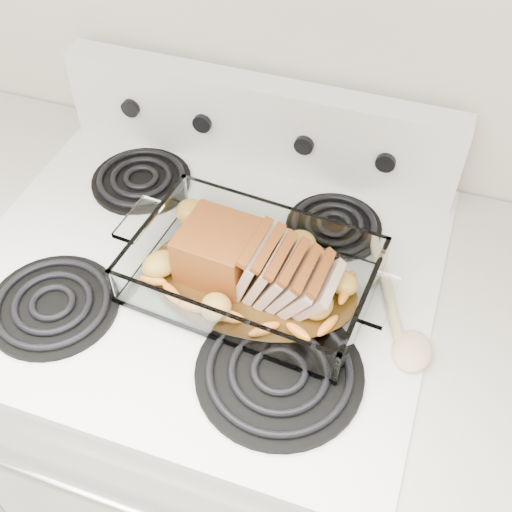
% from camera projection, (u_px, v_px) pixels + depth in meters
% --- Properties ---
extents(electric_range, '(0.78, 0.70, 1.12)m').
position_uv_depth(electric_range, '(215.00, 400.00, 1.42)').
color(electric_range, white).
rests_on(electric_range, ground).
extents(baking_dish, '(0.38, 0.25, 0.07)m').
position_uv_depth(baking_dish, '(252.00, 276.00, 1.03)').
color(baking_dish, white).
rests_on(baking_dish, electric_range).
extents(pork_roast, '(0.26, 0.11, 0.09)m').
position_uv_depth(pork_roast, '(243.00, 261.00, 1.01)').
color(pork_roast, brown).
rests_on(pork_roast, baking_dish).
extents(roast_vegetables, '(0.32, 0.17, 0.04)m').
position_uv_depth(roast_vegetables, '(256.00, 259.00, 1.05)').
color(roast_vegetables, orange).
rests_on(roast_vegetables, baking_dish).
extents(wooden_spoon, '(0.14, 0.26, 0.02)m').
position_uv_depth(wooden_spoon, '(400.00, 321.00, 1.00)').
color(wooden_spoon, beige).
rests_on(wooden_spoon, electric_range).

